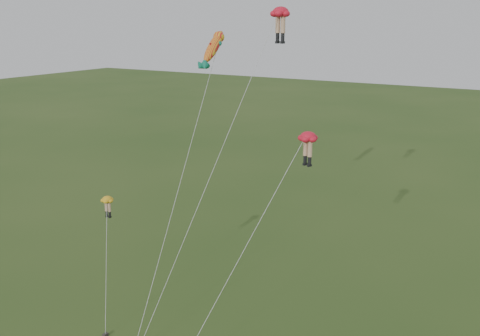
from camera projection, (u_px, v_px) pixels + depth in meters
The scene contains 4 objects.
legs_kite_red_high at pixel (278, 21), 35.07m from camera, with size 4.98×11.92×21.08m.
legs_kite_red_mid at pixel (305, 144), 32.95m from camera, with size 4.81×10.41×13.60m.
legs_kite_yellow at pixel (107, 208), 35.55m from camera, with size 1.87×2.93×8.93m.
fish_kite at pixel (213, 48), 39.71m from camera, with size 2.52×14.15×19.71m.
Camera 1 is at (20.03, -23.91, 20.25)m, focal length 40.00 mm.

